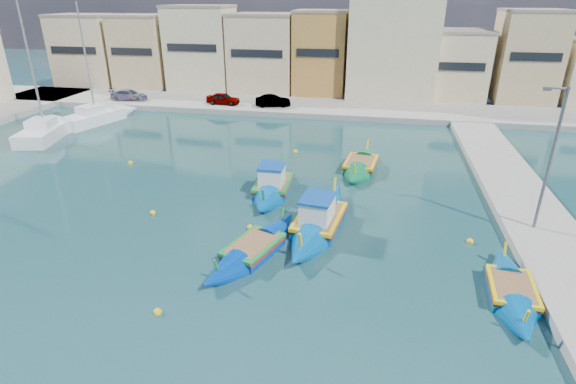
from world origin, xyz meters
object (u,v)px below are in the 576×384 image
(luzzu_blue_cabin, at_px, (273,186))
(yacht_north, at_px, (108,115))
(luzzu_turquoise_cabin, at_px, (319,221))
(luzzu_green, at_px, (361,166))
(luzzu_blue_south, at_px, (253,250))
(church_block, at_px, (394,27))
(yacht_midnorth, at_px, (53,128))
(quay_street_lamp, at_px, (549,160))
(luzzu_cyan_south, at_px, (511,292))

(luzzu_blue_cabin, xyz_separation_m, yacht_north, (-21.12, 15.00, 0.11))
(luzzu_turquoise_cabin, distance_m, luzzu_green, 9.85)
(luzzu_blue_cabin, bearing_deg, luzzu_blue_south, -84.43)
(church_block, bearing_deg, yacht_midnorth, -144.78)
(quay_street_lamp, relative_size, luzzu_green, 0.96)
(quay_street_lamp, distance_m, luzzu_blue_cabin, 15.83)
(quay_street_lamp, height_order, yacht_midnorth, yacht_midnorth)
(yacht_north, distance_m, yacht_midnorth, 6.14)
(luzzu_blue_south, bearing_deg, yacht_north, 133.80)
(yacht_midnorth, bearing_deg, luzzu_turquoise_cabin, -26.91)
(luzzu_blue_cabin, distance_m, yacht_midnorth, 25.02)
(quay_street_lamp, bearing_deg, luzzu_blue_cabin, 168.68)
(quay_street_lamp, relative_size, luzzu_blue_south, 0.97)
(yacht_north, bearing_deg, quay_street_lamp, -26.48)
(quay_street_lamp, relative_size, yacht_north, 0.65)
(luzzu_green, bearing_deg, luzzu_turquoise_cabin, -100.72)
(luzzu_green, xyz_separation_m, yacht_midnorth, (-28.71, 3.97, 0.23))
(luzzu_blue_south, bearing_deg, luzzu_blue_cabin, 95.57)
(luzzu_cyan_south, bearing_deg, yacht_midnorth, 152.99)
(quay_street_lamp, xyz_separation_m, luzzu_blue_cabin, (-15.03, 3.01, -3.96))
(luzzu_turquoise_cabin, relative_size, luzzu_green, 1.24)
(quay_street_lamp, bearing_deg, luzzu_green, 139.14)
(quay_street_lamp, distance_m, luzzu_green, 13.28)
(quay_street_lamp, height_order, luzzu_green, quay_street_lamp)
(luzzu_blue_south, relative_size, yacht_midnorth, 0.65)
(luzzu_blue_south, bearing_deg, luzzu_cyan_south, -5.84)
(quay_street_lamp, height_order, luzzu_turquoise_cabin, quay_street_lamp)
(luzzu_blue_cabin, bearing_deg, luzzu_green, 43.95)
(luzzu_blue_cabin, bearing_deg, church_block, 76.26)
(church_block, distance_m, luzzu_cyan_south, 41.16)
(luzzu_cyan_south, distance_m, yacht_midnorth, 40.22)
(luzzu_green, bearing_deg, luzzu_cyan_south, -63.53)
(quay_street_lamp, distance_m, luzzu_cyan_south, 7.69)
(luzzu_turquoise_cabin, height_order, luzzu_cyan_south, luzzu_turquoise_cabin)
(luzzu_green, height_order, luzzu_blue_south, luzzu_green)
(luzzu_blue_south, bearing_deg, yacht_midnorth, 144.62)
(luzzu_blue_south, relative_size, yacht_north, 0.67)
(church_block, distance_m, yacht_north, 33.80)
(church_block, height_order, luzzu_turquoise_cabin, church_block)
(luzzu_turquoise_cabin, distance_m, luzzu_cyan_south, 10.07)
(luzzu_turquoise_cabin, bearing_deg, yacht_midnorth, 153.09)
(quay_street_lamp, relative_size, luzzu_turquoise_cabin, 0.77)
(quay_street_lamp, relative_size, luzzu_cyan_south, 1.12)
(luzzu_green, height_order, yacht_north, yacht_north)
(quay_street_lamp, bearing_deg, church_block, 102.35)
(church_block, relative_size, yacht_north, 1.55)
(luzzu_blue_cabin, relative_size, luzzu_green, 1.05)
(yacht_north, bearing_deg, luzzu_blue_cabin, -35.37)
(yacht_midnorth, bearing_deg, yacht_north, 69.73)
(yacht_north, bearing_deg, luzzu_blue_south, -46.20)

